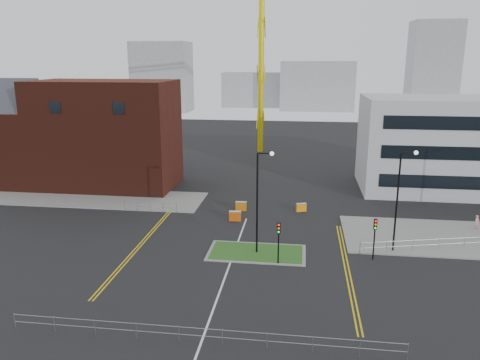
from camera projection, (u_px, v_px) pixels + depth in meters
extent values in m
plane|color=black|center=(218.00, 296.00, 33.91)|extent=(200.00, 200.00, 0.00)
cube|color=slate|center=(90.00, 198.00, 57.57)|extent=(28.00, 8.00, 0.12)
cube|color=slate|center=(472.00, 239.00, 44.49)|extent=(24.00, 10.00, 0.12)
cube|color=slate|center=(257.00, 253.00, 41.31)|extent=(8.60, 4.60, 0.08)
cube|color=#244E1A|center=(257.00, 252.00, 41.31)|extent=(8.00, 4.00, 0.12)
cube|color=#451A11|center=(106.00, 134.00, 61.59)|extent=(18.00, 10.00, 14.00)
cube|color=black|center=(55.00, 107.00, 56.28)|extent=(1.40, 0.10, 1.40)
cube|color=black|center=(119.00, 108.00, 55.25)|extent=(1.40, 0.10, 1.40)
cube|color=#451A11|center=(23.00, 147.00, 63.64)|extent=(6.00, 10.00, 10.00)
cube|color=#2D3038|center=(19.00, 110.00, 62.38)|extent=(6.40, 8.49, 8.49)
cube|color=#BBBDC0|center=(462.00, 145.00, 59.76)|extent=(25.00, 12.00, 12.00)
cube|color=black|center=(475.00, 183.00, 54.86)|extent=(22.00, 0.10, 1.60)
cube|color=black|center=(479.00, 154.00, 53.98)|extent=(22.00, 0.10, 1.60)
cylinder|color=yellow|center=(261.00, 61.00, 82.84)|extent=(1.00, 1.00, 32.67)
cylinder|color=black|center=(257.00, 205.00, 40.20)|extent=(0.16, 0.16, 9.00)
cylinder|color=black|center=(265.00, 153.00, 38.99)|extent=(1.20, 0.10, 0.10)
sphere|color=silver|center=(272.00, 154.00, 38.91)|extent=(0.36, 0.36, 0.36)
cylinder|color=black|center=(397.00, 203.00, 40.57)|extent=(0.16, 0.16, 9.00)
cylinder|color=black|center=(409.00, 153.00, 39.37)|extent=(1.20, 0.10, 0.10)
sphere|color=silver|center=(416.00, 153.00, 39.29)|extent=(0.36, 0.36, 0.36)
cylinder|color=black|center=(278.00, 247.00, 38.77)|extent=(0.12, 0.12, 3.00)
cube|color=black|center=(279.00, 228.00, 38.35)|extent=(0.28, 0.22, 0.90)
sphere|color=red|center=(279.00, 225.00, 38.15)|extent=(0.18, 0.18, 0.18)
sphere|color=orange|center=(279.00, 228.00, 38.22)|extent=(0.18, 0.18, 0.18)
sphere|color=#0CCC33|center=(279.00, 232.00, 38.30)|extent=(0.18, 0.18, 0.18)
cylinder|color=black|center=(374.00, 243.00, 39.66)|extent=(0.12, 0.12, 3.00)
cube|color=black|center=(375.00, 224.00, 39.24)|extent=(0.28, 0.22, 0.90)
sphere|color=red|center=(376.00, 221.00, 39.04)|extent=(0.18, 0.18, 0.18)
sphere|color=orange|center=(376.00, 225.00, 39.11)|extent=(0.18, 0.18, 0.18)
sphere|color=#0CCC33|center=(375.00, 228.00, 39.19)|extent=(0.18, 0.18, 0.18)
cylinder|color=gray|center=(200.00, 328.00, 27.89)|extent=(24.00, 0.04, 0.04)
cylinder|color=gray|center=(200.00, 336.00, 28.01)|extent=(24.00, 0.04, 0.04)
cylinder|color=gray|center=(15.00, 321.00, 29.56)|extent=(0.05, 0.05, 1.10)
cylinder|color=gray|center=(408.00, 352.00, 26.47)|extent=(0.05, 0.05, 1.10)
cylinder|color=gray|center=(150.00, 203.00, 52.33)|extent=(6.00, 0.04, 0.04)
cylinder|color=gray|center=(150.00, 207.00, 52.45)|extent=(6.00, 0.04, 0.04)
cylinder|color=gray|center=(125.00, 206.00, 52.84)|extent=(0.05, 0.05, 1.10)
cylinder|color=gray|center=(176.00, 208.00, 52.07)|extent=(0.05, 0.05, 1.10)
cylinder|color=gray|center=(465.00, 238.00, 42.04)|extent=(19.01, 5.04, 0.04)
cylinder|color=gray|center=(464.00, 243.00, 42.16)|extent=(19.01, 5.04, 0.04)
cylinder|color=gray|center=(360.00, 248.00, 40.99)|extent=(0.05, 0.05, 1.10)
cube|color=silver|center=(223.00, 283.00, 35.82)|extent=(0.15, 30.00, 0.01)
cube|color=gold|center=(144.00, 239.00, 44.66)|extent=(0.12, 24.00, 0.01)
cube|color=gold|center=(147.00, 239.00, 44.62)|extent=(0.12, 24.00, 0.01)
cube|color=gold|center=(345.00, 268.00, 38.44)|extent=(0.12, 20.00, 0.01)
cube|color=gold|center=(349.00, 268.00, 38.40)|extent=(0.12, 20.00, 0.01)
cube|color=gray|center=(162.00, 77.00, 151.43)|extent=(18.00, 12.00, 22.00)
cube|color=gray|center=(317.00, 86.00, 155.34)|extent=(24.00, 12.00, 16.00)
cube|color=gray|center=(433.00, 68.00, 144.54)|extent=(14.00, 12.00, 28.00)
cube|color=gray|center=(265.00, 90.00, 167.76)|extent=(30.00, 12.00, 12.00)
imported|color=pink|center=(477.00, 223.00, 46.67)|extent=(0.68, 0.61, 1.56)
cube|color=#DA500C|center=(235.00, 216.00, 49.48)|extent=(1.27, 0.48, 1.04)
cube|color=silver|center=(235.00, 212.00, 49.36)|extent=(1.27, 0.48, 0.12)
cube|color=#CB720B|center=(241.00, 206.00, 52.83)|extent=(1.24, 0.46, 1.02)
cube|color=silver|center=(241.00, 202.00, 52.71)|extent=(1.24, 0.46, 0.12)
cube|color=orange|center=(301.00, 207.00, 52.54)|extent=(1.18, 0.73, 0.93)
cube|color=silver|center=(301.00, 204.00, 52.43)|extent=(1.18, 0.73, 0.11)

